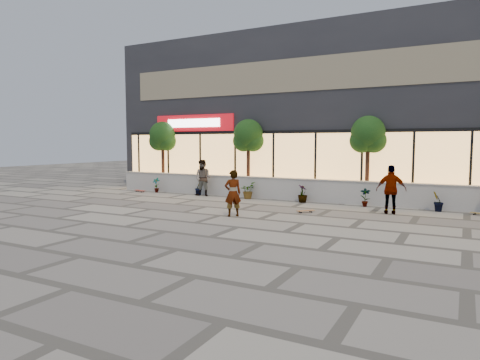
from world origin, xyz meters
The scene contains 17 objects.
ground centered at (0.00, 0.00, 0.00)m, with size 80.00×80.00×0.00m, color #A49E8E.
planter_wall centered at (0.00, 7.00, 0.52)m, with size 22.00×0.42×1.04m.
retail_building centered at (0.00, 12.49, 4.25)m, with size 24.00×9.17×8.50m.
shrub_a centered at (-8.50, 6.45, 0.41)m, with size 0.43×0.29×0.81m, color #123912.
shrub_b centered at (-5.70, 6.45, 0.41)m, with size 0.45×0.36×0.81m, color #123912.
shrub_c centered at (-2.90, 6.45, 0.41)m, with size 0.73×0.63×0.81m, color #123912.
shrub_d centered at (-0.10, 6.45, 0.41)m, with size 0.45×0.45×0.81m, color #123912.
shrub_e centered at (2.70, 6.45, 0.41)m, with size 0.43×0.29×0.81m, color #123912.
shrub_f centered at (5.50, 6.45, 0.41)m, with size 0.45×0.36×0.81m, color #123912.
tree_west centered at (-9.00, 7.70, 2.99)m, with size 1.60×1.50×3.92m.
tree_midwest centered at (-3.50, 7.70, 2.99)m, with size 1.60×1.50×3.92m.
tree_mideast centered at (2.50, 7.70, 2.99)m, with size 1.60×1.50×3.92m.
skater_center centered at (-1.13, 1.74, 0.86)m, with size 0.63×0.41×1.72m, color silver.
skater_left centered at (-5.34, 6.26, 0.93)m, with size 0.90×0.70×1.85m, color #9C9065.
skater_right_near centered at (3.95, 4.99, 0.94)m, with size 1.10×0.46×1.87m, color white.
skateboard_center centered at (0.98, 3.78, 0.07)m, with size 0.64×0.66×0.09m.
skateboard_left centered at (-9.45, 6.20, 0.08)m, with size 0.85×0.43×0.10m.
Camera 1 is at (6.41, -11.94, 2.70)m, focal length 32.00 mm.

